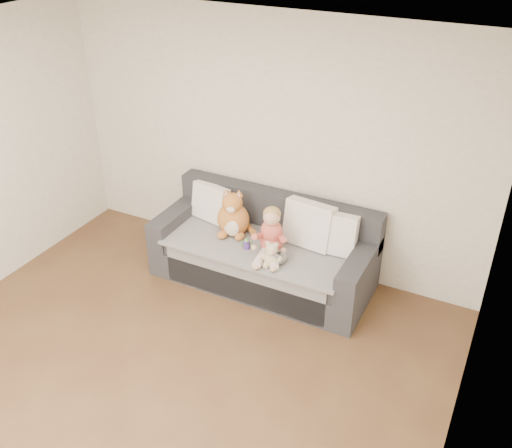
% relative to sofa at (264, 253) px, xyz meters
% --- Properties ---
extents(room_shell, '(5.00, 5.00, 5.00)m').
position_rel_sofa_xyz_m(room_shell, '(-0.17, -1.64, 0.99)').
color(room_shell, brown).
rests_on(room_shell, ground).
extents(sofa, '(2.20, 0.94, 0.85)m').
position_rel_sofa_xyz_m(sofa, '(0.00, 0.00, 0.00)').
color(sofa, '#2C2C31').
rests_on(sofa, ground).
extents(cushion_left, '(0.45, 0.27, 0.40)m').
position_rel_sofa_xyz_m(cushion_left, '(-0.69, 0.12, 0.35)').
color(cushion_left, silver).
rests_on(cushion_left, sofa).
extents(cushion_right_back, '(0.51, 0.27, 0.46)m').
position_rel_sofa_xyz_m(cushion_right_back, '(0.42, 0.12, 0.39)').
color(cushion_right_back, silver).
rests_on(cushion_right_back, sofa).
extents(cushion_right_front, '(0.45, 0.22, 0.42)m').
position_rel_sofa_xyz_m(cushion_right_front, '(0.68, 0.11, 0.36)').
color(cushion_right_front, silver).
rests_on(cushion_right_front, sofa).
extents(toddler, '(0.33, 0.49, 0.48)m').
position_rel_sofa_xyz_m(toddler, '(0.16, -0.19, 0.36)').
color(toddler, '#CB5E47').
rests_on(toddler, sofa).
extents(plush_cat, '(0.41, 0.40, 0.51)m').
position_rel_sofa_xyz_m(plush_cat, '(-0.34, -0.04, 0.35)').
color(plush_cat, '#B25E27').
rests_on(plush_cat, sofa).
extents(teddy_bear, '(0.21, 0.16, 0.26)m').
position_rel_sofa_xyz_m(teddy_bear, '(0.26, -0.39, 0.27)').
color(teddy_bear, tan).
rests_on(teddy_bear, sofa).
extents(plush_cow, '(0.14, 0.21, 0.17)m').
position_rel_sofa_xyz_m(plush_cow, '(0.31, -0.32, 0.23)').
color(plush_cow, white).
rests_on(plush_cow, sofa).
extents(sippy_cup, '(0.11, 0.08, 0.12)m').
position_rel_sofa_xyz_m(sippy_cup, '(-0.08, -0.23, 0.23)').
color(sippy_cup, '#533591').
rests_on(sippy_cup, sofa).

